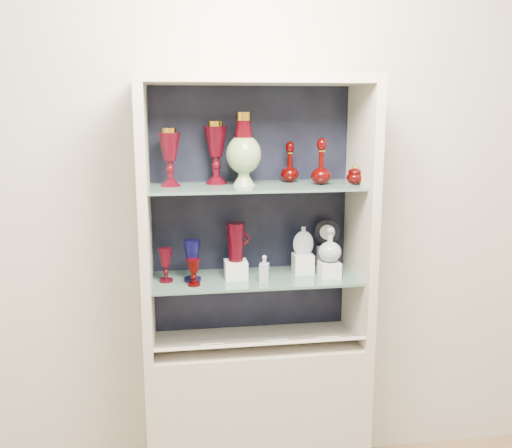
{
  "coord_description": "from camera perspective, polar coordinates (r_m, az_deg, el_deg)",
  "views": [
    {
      "loc": [
        -0.36,
        -0.9,
        1.81
      ],
      "look_at": [
        0.0,
        1.53,
        1.3
      ],
      "focal_mm": 40.0,
      "sensor_mm": 36.0,
      "label": 1
    }
  ],
  "objects": [
    {
      "name": "cabinet_top_cap",
      "position": [
        2.46,
        0.0,
        14.27
      ],
      "size": [
        1.0,
        0.4,
        0.04
      ],
      "primitive_type": "cube",
      "color": "beige",
      "rests_on": "cabinet_side_left"
    },
    {
      "name": "pedestal_lamp_left",
      "position": [
        2.49,
        -8.62,
        6.62
      ],
      "size": [
        0.1,
        0.1,
        0.25
      ],
      "primitive_type": null,
      "rotation": [
        0.0,
        0.0,
        -0.02
      ],
      "color": "#480611",
      "rests_on": "shelf_upper"
    },
    {
      "name": "wall_back",
      "position": [
        2.71,
        -0.69,
        3.0
      ],
      "size": [
        3.5,
        0.02,
        2.8
      ],
      "primitive_type": "cube",
      "color": "silver",
      "rests_on": "ground"
    },
    {
      "name": "cobalt_goblet",
      "position": [
        2.53,
        -6.4,
        -3.68
      ],
      "size": [
        0.09,
        0.09,
        0.18
      ],
      "primitive_type": null,
      "rotation": [
        0.0,
        0.0,
        -0.21
      ],
      "color": "#0A083D",
      "rests_on": "shelf_lower"
    },
    {
      "name": "riser_clear_round_decanter",
      "position": [
        2.61,
        7.34,
        -4.51
      ],
      "size": [
        0.09,
        0.09,
        0.07
      ],
      "primitive_type": "cube",
      "color": "silver",
      "rests_on": "shelf_lower"
    },
    {
      "name": "label_ledge",
      "position": [
        2.57,
        0.37,
        -11.95
      ],
      "size": [
        0.92,
        0.17,
        0.09
      ],
      "primitive_type": "cube",
      "rotation": [
        -0.44,
        0.0,
        0.0
      ],
      "color": "beige",
      "rests_on": "cabinet_base"
    },
    {
      "name": "riser_flat_flask",
      "position": [
        2.66,
        4.71,
        -3.94
      ],
      "size": [
        0.09,
        0.09,
        0.09
      ],
      "primitive_type": "cube",
      "color": "silver",
      "rests_on": "shelf_lower"
    },
    {
      "name": "ruby_goblet_small",
      "position": [
        2.47,
        -6.25,
        -4.84
      ],
      "size": [
        0.07,
        0.07,
        0.12
      ],
      "primitive_type": null,
      "rotation": [
        0.0,
        0.0,
        0.13
      ],
      "color": "#410100",
      "rests_on": "shelf_lower"
    },
    {
      "name": "riser_cameo_medallion",
      "position": [
        2.75,
        7.08,
        -3.35
      ],
      "size": [
        0.08,
        0.08,
        0.1
      ],
      "primitive_type": "cube",
      "color": "silver",
      "rests_on": "shelf_lower"
    },
    {
      "name": "cabinet_base",
      "position": [
        2.85,
        0.0,
        -18.56
      ],
      "size": [
        1.0,
        0.4,
        0.75
      ],
      "primitive_type": "cube",
      "color": "beige",
      "rests_on": "ground"
    },
    {
      "name": "clear_square_bottle",
      "position": [
        2.52,
        0.84,
        -4.45
      ],
      "size": [
        0.05,
        0.05,
        0.12
      ],
      "primitive_type": null,
      "rotation": [
        0.0,
        0.0,
        -0.3
      ],
      "color": "#8F9FA8",
      "rests_on": "shelf_lower"
    },
    {
      "name": "ruby_goblet_tall",
      "position": [
        2.54,
        -9.03,
        -4.08
      ],
      "size": [
        0.06,
        0.06,
        0.15
      ],
      "primitive_type": null,
      "rotation": [
        0.0,
        0.0,
        -0.06
      ],
      "color": "#480611",
      "rests_on": "shelf_lower"
    },
    {
      "name": "cabinet_side_left",
      "position": [
        2.48,
        -11.02,
        0.24
      ],
      "size": [
        0.04,
        0.4,
        1.15
      ],
      "primitive_type": "cube",
      "color": "beige",
      "rests_on": "cabinet_base"
    },
    {
      "name": "ruby_decanter_b",
      "position": [
        2.6,
        3.41,
        6.34
      ],
      "size": [
        0.1,
        0.1,
        0.2
      ],
      "primitive_type": null,
      "rotation": [
        0.0,
        0.0,
        -0.3
      ],
      "color": "#410100",
      "rests_on": "shelf_upper"
    },
    {
      "name": "label_card_0",
      "position": [
        2.57,
        1.93,
        -11.54
      ],
      "size": [
        0.1,
        0.06,
        0.03
      ],
      "primitive_type": "cube",
      "rotation": [
        -0.44,
        0.0,
        0.0
      ],
      "color": "white",
      "rests_on": "label_ledge"
    },
    {
      "name": "clear_round_decanter",
      "position": [
        2.58,
        7.41,
        -2.1
      ],
      "size": [
        0.14,
        0.14,
        0.16
      ],
      "primitive_type": null,
      "rotation": [
        0.0,
        0.0,
        -0.4
      ],
      "color": "#8F9FA8",
      "rests_on": "riser_clear_round_decanter"
    },
    {
      "name": "cabinet_back_panel",
      "position": [
        2.69,
        -0.6,
        1.33
      ],
      "size": [
        0.98,
        0.02,
        1.15
      ],
      "primitive_type": "cube",
      "color": "black",
      "rests_on": "cabinet_base"
    },
    {
      "name": "cabinet_side_right",
      "position": [
        2.62,
        10.44,
        0.85
      ],
      "size": [
        0.04,
        0.4,
        1.15
      ],
      "primitive_type": "cube",
      "color": "beige",
      "rests_on": "cabinet_base"
    },
    {
      "name": "ruby_decanter_a",
      "position": [
        2.53,
        6.57,
        6.51
      ],
      "size": [
        0.12,
        0.12,
        0.23
      ],
      "primitive_type": null,
      "rotation": [
        0.0,
        0.0,
        0.41
      ],
      "color": "#410100",
      "rests_on": "shelf_upper"
    },
    {
      "name": "shelf_lower",
      "position": [
        2.59,
        -0.07,
        -5.46
      ],
      "size": [
        0.92,
        0.34,
        0.01
      ],
      "primitive_type": "cube",
      "color": "slate",
      "rests_on": "cabinet_side_left"
    },
    {
      "name": "ruby_pitcher",
      "position": [
        2.54,
        -2.05,
        -1.82
      ],
      "size": [
        0.15,
        0.13,
        0.17
      ],
      "primitive_type": null,
      "rotation": [
        0.0,
        0.0,
        0.41
      ],
      "color": "#480611",
      "rests_on": "riser_ruby_pitcher"
    },
    {
      "name": "pedestal_lamp_right",
      "position": [
        2.54,
        -4.04,
        7.12
      ],
      "size": [
        0.11,
        0.11,
        0.28
      ],
      "primitive_type": null,
      "rotation": [
        0.0,
        0.0,
        -0.07
      ],
      "color": "#480611",
      "rests_on": "shelf_upper"
    },
    {
      "name": "flat_flask",
      "position": [
        2.63,
        4.75,
        -1.6
      ],
      "size": [
        0.1,
        0.04,
        0.13
      ],
      "primitive_type": null,
      "rotation": [
        0.0,
        0.0,
        -0.04
      ],
      "color": "#ADB3C2",
      "rests_on": "riser_flat_flask"
    },
    {
      "name": "label_card_2",
      "position": [
        2.62,
        7.04,
        -11.17
      ],
      "size": [
        0.1,
        0.06,
        0.03
      ],
      "primitive_type": "cube",
      "rotation": [
        -0.44,
        0.0,
        0.0
      ],
      "color": "white",
      "rests_on": "label_ledge"
    },
    {
      "name": "label_card_1",
      "position": [
        2.54,
        -4.49,
        -11.89
      ],
      "size": [
        0.1,
        0.06,
        0.03
      ],
      "primitive_type": "cube",
      "rotation": [
        -0.44,
        0.0,
        0.0
      ],
      "color": "white",
      "rests_on": "label_ledge"
    },
    {
      "name": "lidded_bowl",
      "position": [
        2.56,
        9.86,
        4.88
      ],
      "size": [
        0.09,
        0.09,
        0.09
      ],
      "primitive_type": null,
      "rotation": [
        0.0,
        0.0,
        0.27
      ],
      "color": "#410100",
      "rests_on": "shelf_upper"
    },
    {
      "name": "riser_ruby_pitcher",
      "position": [
        2.57,
        -2.03,
        -4.56
      ],
      "size": [
        0.1,
        0.1,
        0.08
      ],
      "primitive_type": "cube",
      "color": "silver",
      "rests_on": "shelf_lower"
    },
    {
      "name": "enamel_urn",
      "position": [
        2.48,
        -1.24,
        7.5
      ],
      "size": [
        0.18,
        0.18,
        0.32
      ],
      "primitive_type": null,
      "rotation": [
        0.0,
        0.0,
        0.2
      ],
      "color": "#0D4C22",
      "rests_on": "shelf_upper"
    },
    {
      "name": "shelf_upper",
      "position": [
        2.5,
        -0.07,
        3.77
      ],
      "size": [
        0.92,
        0.34,
        0.01
      ],
      "primitive_type": "cube",
      "color": "slate",
      "rests_on": "cabinet_side_left"
    },
    {
      "name": "cameo_medallion",
      "position": [
        2.72,
        7.14,
        -0.92
      ],
      "size": [
        0.12,
        0.07,
        0.14
      ],
      "primitive_type": null,
      "rotation": [
        0.0,
        0.0,
        -0.22
      ],
      "color": "black",
      "rests_on": "riser_cameo_medallion"
    }
  ]
}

